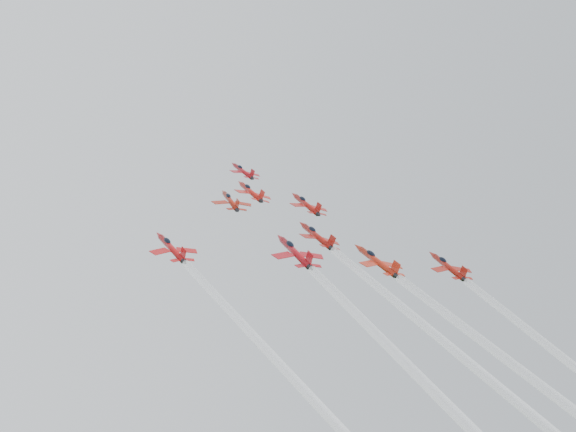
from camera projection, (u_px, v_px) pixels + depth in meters
jet_lead at (243, 171)px, 160.11m from camera, size 8.59×10.98×7.05m
jet_row2_left at (230, 201)px, 135.58m from camera, size 8.85×11.31×7.26m
jet_row2_center at (251, 191)px, 145.54m from camera, size 9.51×12.15×7.80m
jet_row2_right at (306, 204)px, 147.66m from camera, size 10.01×12.78×8.21m
jet_center at (474, 377)px, 90.50m from camera, size 9.83×92.33×55.67m
jet_rear_farleft at (274, 405)px, 71.94m from camera, size 8.40×78.90×47.58m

